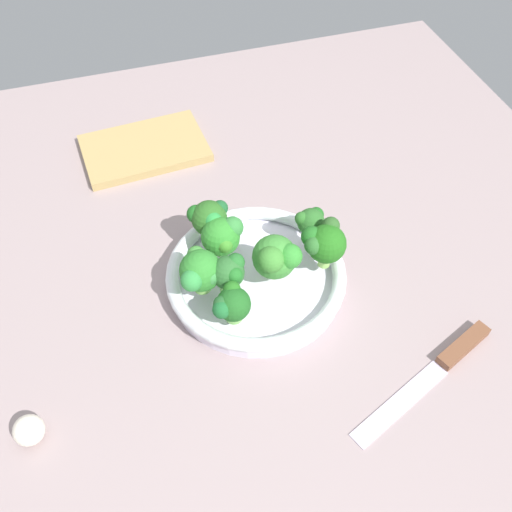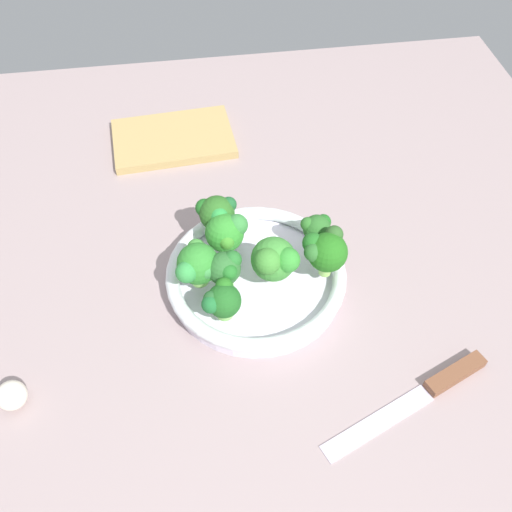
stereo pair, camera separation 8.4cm
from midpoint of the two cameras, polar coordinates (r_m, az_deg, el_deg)
name	(u,v)px [view 2 (the right image)]	position (r cm, az deg, el deg)	size (l,w,h in cm)	color
ground_plane	(251,282)	(90.66, 2.13, -2.79)	(130.00, 130.00, 2.50)	gray
bowl	(256,276)	(87.32, 2.73, -2.22)	(27.68, 27.68, 3.86)	white
broccoli_floret_0	(222,300)	(78.08, -0.41, -4.66)	(5.60, 5.24, 5.75)	#8FD56B
broccoli_floret_1	(226,231)	(85.57, -0.27, 2.35)	(6.64, 7.07, 6.56)	#88BD60
broccoli_floret_2	(197,265)	(81.06, -3.01, -1.06)	(6.36, 7.04, 7.17)	#7EBC56
broccoli_floret_3	(217,213)	(87.85, -1.28, 4.15)	(6.47, 6.24, 6.84)	#89C362
broccoli_floret_4	(317,228)	(86.73, 8.86, 2.61)	(4.87, 4.25, 6.23)	#8CC25B
broccoli_floret_5	(225,269)	(80.54, -0.14, -1.51)	(5.12, 5.04, 6.60)	#93DA72
broccoli_floret_6	(274,260)	(81.63, 4.77, -0.57)	(6.89, 6.92, 7.53)	#8BC457
broccoli_floret_7	(325,251)	(82.83, 9.85, 0.37)	(6.55, 6.15, 7.65)	#A2D76A
knife	(429,390)	(83.29, 19.80, -12.80)	(25.54, 12.27, 1.50)	silver
cutting_board	(173,139)	(113.43, -6.20, 11.55)	(23.00, 15.16, 1.60)	tan
garlic_bulb	(12,395)	(81.65, -20.64, -13.18)	(4.00, 4.00, 4.00)	white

